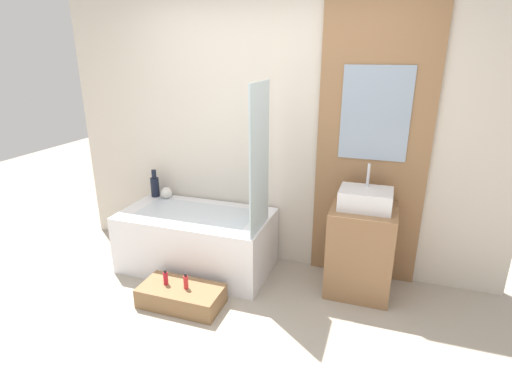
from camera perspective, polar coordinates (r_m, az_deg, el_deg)
ground_plane at (r=2.96m, az=-7.42°, el=-22.98°), size 12.00×12.00×0.00m
wall_tiled_back at (r=3.73m, az=2.48°, el=8.73°), size 4.20×0.06×2.60m
wall_wood_accent at (r=3.53m, az=16.38°, el=7.60°), size 0.94×0.04×2.60m
bathtub at (r=3.90m, az=-8.43°, el=-6.80°), size 1.40×0.76×0.56m
glass_shower_screen at (r=3.23m, az=0.51°, el=4.72°), size 0.01×0.47×1.22m
wooden_step_bench at (r=3.46m, az=-10.62°, el=-14.38°), size 0.68×0.35×0.17m
vanity_cabinet at (r=3.57m, az=14.70°, el=-7.98°), size 0.53×0.52×0.77m
sink at (r=3.39m, az=15.37°, el=-0.94°), size 0.42×0.32×0.36m
vase_tall_dark at (r=4.27m, az=-14.25°, el=0.89°), size 0.09×0.09×0.29m
vase_round_light at (r=4.20m, az=-12.68°, el=-0.11°), size 0.12×0.12×0.12m
bottle_soap_primary at (r=3.45m, az=-12.79°, el=-11.88°), size 0.04×0.04×0.13m
bottle_soap_secondary at (r=3.36m, az=-9.99°, el=-12.50°), size 0.04×0.04×0.14m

